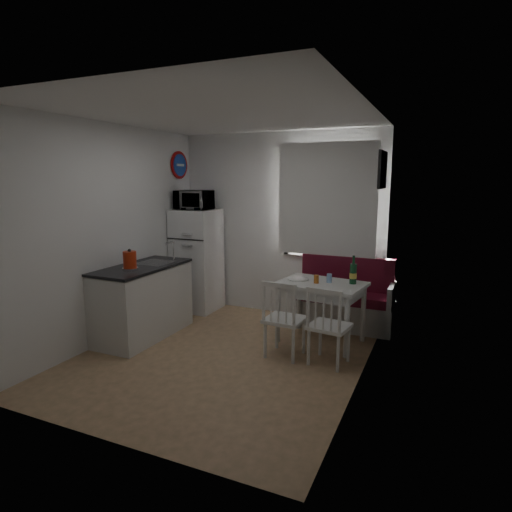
% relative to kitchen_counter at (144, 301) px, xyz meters
% --- Properties ---
extents(floor, '(3.00, 3.50, 0.02)m').
position_rel_kitchen_counter_xyz_m(floor, '(1.20, -0.16, -0.46)').
color(floor, '#8F734C').
rests_on(floor, ground).
extents(ceiling, '(3.00, 3.50, 0.02)m').
position_rel_kitchen_counter_xyz_m(ceiling, '(1.20, -0.16, 2.14)').
color(ceiling, white).
rests_on(ceiling, wall_back).
extents(wall_back, '(3.00, 0.02, 2.60)m').
position_rel_kitchen_counter_xyz_m(wall_back, '(1.20, 1.59, 0.84)').
color(wall_back, white).
rests_on(wall_back, floor).
extents(wall_front, '(3.00, 0.02, 2.60)m').
position_rel_kitchen_counter_xyz_m(wall_front, '(1.20, -1.91, 0.84)').
color(wall_front, white).
rests_on(wall_front, floor).
extents(wall_left, '(0.02, 3.50, 2.60)m').
position_rel_kitchen_counter_xyz_m(wall_left, '(-0.30, -0.16, 0.84)').
color(wall_left, white).
rests_on(wall_left, floor).
extents(wall_right, '(0.02, 3.50, 2.60)m').
position_rel_kitchen_counter_xyz_m(wall_right, '(2.70, -0.16, 0.84)').
color(wall_right, white).
rests_on(wall_right, floor).
extents(window, '(1.22, 0.06, 1.47)m').
position_rel_kitchen_counter_xyz_m(window, '(1.90, 1.56, 1.17)').
color(window, silver).
rests_on(window, wall_back).
extents(curtain, '(1.35, 0.02, 1.50)m').
position_rel_kitchen_counter_xyz_m(curtain, '(1.90, 1.49, 1.22)').
color(curtain, white).
rests_on(curtain, wall_back).
extents(kitchen_counter, '(0.62, 1.32, 1.16)m').
position_rel_kitchen_counter_xyz_m(kitchen_counter, '(0.00, 0.00, 0.00)').
color(kitchen_counter, silver).
rests_on(kitchen_counter, floor).
extents(wall_sign, '(0.03, 0.40, 0.40)m').
position_rel_kitchen_counter_xyz_m(wall_sign, '(-0.27, 1.29, 1.69)').
color(wall_sign, '#183D95').
rests_on(wall_sign, wall_left).
extents(picture_frame, '(0.04, 0.52, 0.42)m').
position_rel_kitchen_counter_xyz_m(picture_frame, '(2.67, 0.94, 1.59)').
color(picture_frame, black).
rests_on(picture_frame, wall_right).
extents(bench, '(1.30, 0.50, 0.93)m').
position_rel_kitchen_counter_xyz_m(bench, '(2.21, 1.35, -0.15)').
color(bench, silver).
rests_on(bench, floor).
extents(dining_table, '(1.07, 0.82, 0.74)m').
position_rel_kitchen_counter_xyz_m(dining_table, '(2.08, 0.70, 0.20)').
color(dining_table, silver).
rests_on(dining_table, floor).
extents(chair_left, '(0.43, 0.41, 0.47)m').
position_rel_kitchen_counter_xyz_m(chair_left, '(1.83, 0.04, 0.09)').
color(chair_left, silver).
rests_on(chair_left, floor).
extents(chair_right, '(0.45, 0.44, 0.46)m').
position_rel_kitchen_counter_xyz_m(chair_right, '(2.33, 0.04, 0.08)').
color(chair_right, silver).
rests_on(chair_right, floor).
extents(fridge, '(0.60, 0.60, 1.51)m').
position_rel_kitchen_counter_xyz_m(fridge, '(0.02, 1.24, 0.30)').
color(fridge, white).
rests_on(fridge, floor).
extents(microwave, '(0.50, 0.34, 0.28)m').
position_rel_kitchen_counter_xyz_m(microwave, '(0.02, 1.19, 1.19)').
color(microwave, white).
rests_on(microwave, fridge).
extents(kettle, '(0.18, 0.18, 0.24)m').
position_rel_kitchen_counter_xyz_m(kettle, '(0.05, -0.27, 0.57)').
color(kettle, red).
rests_on(kettle, kitchen_counter).
extents(wine_bottle, '(0.08, 0.08, 0.34)m').
position_rel_kitchen_counter_xyz_m(wine_bottle, '(2.43, 0.80, 0.45)').
color(wine_bottle, '#154224').
rests_on(wine_bottle, dining_table).
extents(drinking_glass_orange, '(0.06, 0.06, 0.10)m').
position_rel_kitchen_counter_xyz_m(drinking_glass_orange, '(2.03, 0.65, 0.33)').
color(drinking_glass_orange, orange).
rests_on(drinking_glass_orange, dining_table).
extents(drinking_glass_blue, '(0.06, 0.06, 0.10)m').
position_rel_kitchen_counter_xyz_m(drinking_glass_blue, '(2.16, 0.75, 0.33)').
color(drinking_glass_blue, '#8CB7EE').
rests_on(drinking_glass_blue, dining_table).
extents(plate, '(0.26, 0.26, 0.02)m').
position_rel_kitchen_counter_xyz_m(plate, '(1.78, 0.72, 0.29)').
color(plate, white).
rests_on(plate, dining_table).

